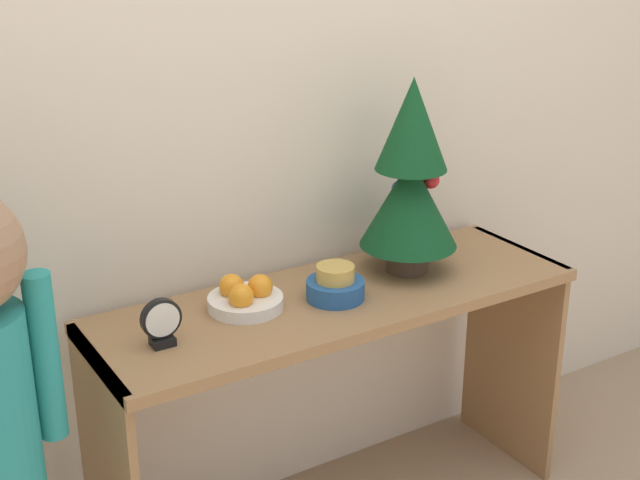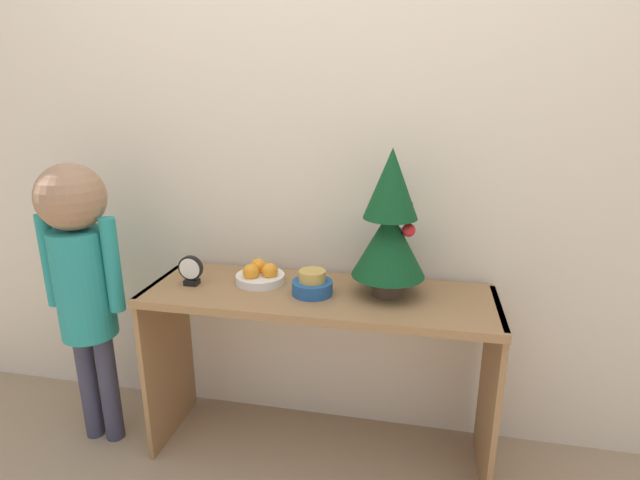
% 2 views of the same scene
% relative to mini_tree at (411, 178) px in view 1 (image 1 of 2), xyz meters
% --- Properties ---
extents(back_wall, '(7.00, 0.05, 2.50)m').
position_rel_mini_tree_xyz_m(back_wall, '(-0.25, 0.22, 0.30)').
color(back_wall, beige).
rests_on(back_wall, ground_plane).
extents(console_table, '(1.28, 0.42, 0.69)m').
position_rel_mini_tree_xyz_m(console_table, '(-0.25, -0.03, -0.41)').
color(console_table, olive).
rests_on(console_table, ground_plane).
extents(mini_tree, '(0.26, 0.26, 0.53)m').
position_rel_mini_tree_xyz_m(mini_tree, '(0.00, 0.00, 0.00)').
color(mini_tree, '#4C3828').
rests_on(mini_tree, console_table).
extents(fruit_bowl, '(0.19, 0.19, 0.08)m').
position_rel_mini_tree_xyz_m(fruit_bowl, '(-0.49, 0.02, -0.23)').
color(fruit_bowl, silver).
rests_on(fruit_bowl, console_table).
extents(singing_bowl, '(0.15, 0.15, 0.09)m').
position_rel_mini_tree_xyz_m(singing_bowl, '(-0.27, -0.05, -0.23)').
color(singing_bowl, '#235189').
rests_on(singing_bowl, console_table).
extents(desk_clock, '(0.09, 0.04, 0.11)m').
position_rel_mini_tree_xyz_m(desk_clock, '(-0.73, -0.06, -0.21)').
color(desk_clock, black).
rests_on(desk_clock, console_table).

